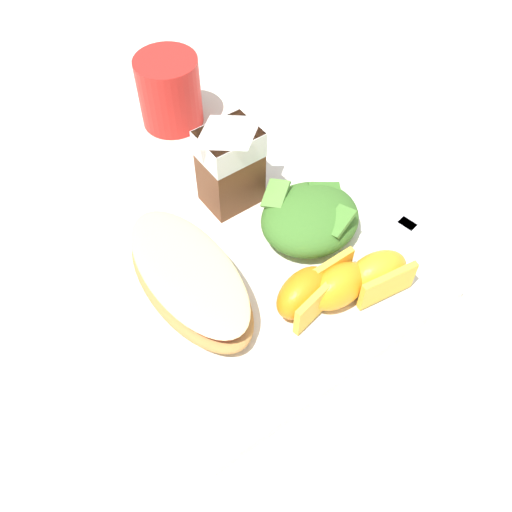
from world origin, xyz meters
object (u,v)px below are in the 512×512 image
Objects in this scene: milk_carton at (230,157)px; orange_wedge_rear at (378,274)px; white_plate at (256,267)px; drinking_red_cup at (170,92)px; cheesy_pizza_bread at (189,279)px; green_salad_pile at (311,219)px; orange_wedge_middle at (337,285)px; orange_wedge_front at (305,294)px; metal_fork at (449,250)px.

orange_wedge_rear is at bearing -75.09° from milk_carton.
milk_carton is at bearing 104.91° from orange_wedge_rear.
white_plate is 3.29× the size of drinking_red_cup.
cheesy_pizza_bread is 0.17m from orange_wedge_rear.
milk_carton reaches higher than green_salad_pile.
cheesy_pizza_bread is at bearing -116.89° from drinking_red_cup.
orange_wedge_front is at bearing 162.45° from orange_wedge_middle.
white_plate is 0.25m from drinking_red_cup.
drinking_red_cup reaches higher than cheesy_pizza_bread.
drinking_red_cup is at bearing 93.02° from green_salad_pile.
milk_carton is 0.18m from orange_wedge_rear.
orange_wedge_rear is (0.14, -0.10, 0.00)m from cheesy_pizza_bread.
white_plate is 0.07m from green_salad_pile.
milk_carton reaches higher than white_plate.
orange_wedge_front is at bearing 170.08° from metal_fork.
orange_wedge_middle is at bearing -64.40° from white_plate.
white_plate is at bearing 95.24° from orange_wedge_front.
cheesy_pizza_bread reaches higher than white_plate.
orange_wedge_front is at bearing 161.65° from orange_wedge_rear.
green_salad_pile reaches higher than orange_wedge_rear.
drinking_red_cup is at bearing 78.01° from white_plate.
orange_wedge_front is (0.07, -0.07, 0.00)m from cheesy_pizza_bread.
cheesy_pizza_bread is 2.01× the size of drinking_red_cup.
orange_wedge_rear reaches higher than cheesy_pizza_bread.
green_salad_pile is at bearing 139.03° from metal_fork.
orange_wedge_rear is at bearing -18.35° from orange_wedge_front.
metal_fork is (0.15, -0.18, -0.07)m from milk_carton.
milk_carton is 1.83× the size of orange_wedge_middle.
cheesy_pizza_bread reaches higher than metal_fork.
orange_wedge_middle is 0.71× the size of drinking_red_cup.
orange_wedge_front and orange_wedge_middle have the same top height.
orange_wedge_rear is (0.07, -0.02, 0.00)m from orange_wedge_front.
cheesy_pizza_bread is 2.60× the size of orange_wedge_front.
orange_wedge_rear is (0.04, -0.01, 0.00)m from orange_wedge_middle.
milk_carton reaches higher than orange_wedge_middle.
orange_wedge_front is (0.01, -0.07, 0.03)m from white_plate.
orange_wedge_front is 0.17m from metal_fork.
orange_wedge_middle is (0.04, -0.07, 0.03)m from white_plate.
orange_wedge_front is at bearing -84.76° from white_plate.
drinking_red_cup is (0.12, 0.24, 0.01)m from cheesy_pizza_bread.
milk_carton is at bearing -98.40° from drinking_red_cup.
cheesy_pizza_bread is 0.13m from orange_wedge_middle.
white_plate is at bearing -108.82° from milk_carton.
drinking_red_cup reaches higher than metal_fork.
orange_wedge_middle is (0.01, -0.16, -0.04)m from milk_carton.
white_plate is at bearing 151.35° from metal_fork.
green_salad_pile reaches higher than orange_wedge_front.
milk_carton is (0.10, 0.07, 0.04)m from cheesy_pizza_bread.
milk_carton is 0.16m from orange_wedge_middle.
orange_wedge_front and orange_wedge_rear have the same top height.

